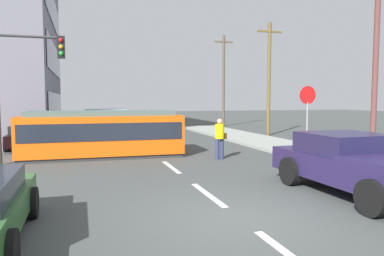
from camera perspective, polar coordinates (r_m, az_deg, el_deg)
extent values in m
plane|color=#404544|center=(17.15, -6.45, -3.77)|extent=(120.00, 120.00, 0.00)
cube|color=#939A90|center=(16.26, 20.77, -4.23)|extent=(3.20, 36.00, 0.14)
cube|color=silver|center=(9.54, 2.49, -10.34)|extent=(0.16, 2.40, 0.01)
cube|color=silver|center=(13.29, -3.28, -6.12)|extent=(0.16, 2.40, 0.01)
cube|color=silver|center=(22.40, -8.95, -1.86)|extent=(0.16, 2.40, 0.01)
cube|color=silver|center=(28.33, -10.64, -0.57)|extent=(0.16, 2.40, 0.01)
cube|color=#2D3847|center=(26.33, -20.55, 3.02)|extent=(0.06, 12.07, 1.92)
cube|color=#2D3847|center=(26.46, -20.74, 9.96)|extent=(0.06, 12.07, 1.92)
cube|color=#2D3847|center=(26.97, -20.94, 16.74)|extent=(0.06, 12.07, 1.92)
cube|color=#E9560D|center=(16.15, -13.88, -0.95)|extent=(6.73, 2.60, 1.62)
cube|color=#2D2D2D|center=(16.25, -13.82, -4.06)|extent=(6.59, 2.47, 0.15)
cube|color=#4A625C|center=(16.09, -13.94, 2.27)|extent=(6.05, 2.21, 0.20)
cube|color=#1E232D|center=(16.13, -13.89, -0.27)|extent=(6.46, 2.63, 0.71)
cube|color=#A3B1C4|center=(22.21, -13.26, 0.79)|extent=(2.70, 5.48, 1.55)
cube|color=black|center=(19.55, -13.06, 0.99)|extent=(2.25, 0.20, 0.93)
cube|color=black|center=(22.19, -13.27, 1.50)|extent=(2.71, 4.67, 0.62)
cylinder|color=black|center=(20.54, -13.10, -1.24)|extent=(2.58, 0.99, 0.90)
cylinder|color=black|center=(23.97, -13.34, -0.45)|extent=(2.58, 0.99, 0.90)
cylinder|color=navy|center=(14.99, 3.99, -3.30)|extent=(0.16, 0.16, 0.85)
cylinder|color=navy|center=(15.06, 4.70, -3.26)|extent=(0.16, 0.16, 0.85)
cylinder|color=yellow|center=(14.95, 4.36, -0.52)|extent=(0.36, 0.36, 0.60)
sphere|color=tan|center=(14.92, 4.37, 1.04)|extent=(0.22, 0.22, 0.22)
cube|color=#59360F|center=(15.09, 5.07, -1.24)|extent=(0.19, 0.22, 0.24)
cube|color=#241B44|center=(10.24, 24.58, -5.88)|extent=(2.11, 5.04, 0.65)
cube|color=#1E1B3D|center=(10.56, 22.66, -2.23)|extent=(1.94, 1.94, 0.55)
cylinder|color=black|center=(10.84, 15.18, -6.55)|extent=(0.30, 0.81, 0.80)
cylinder|color=black|center=(12.05, 23.19, -5.67)|extent=(0.30, 0.81, 0.80)
cylinder|color=black|center=(8.56, 26.44, -9.80)|extent=(0.30, 0.81, 0.80)
cylinder|color=black|center=(8.34, -23.80, -10.66)|extent=(0.22, 0.64, 0.64)
cylinder|color=black|center=(5.93, -26.83, -16.97)|extent=(0.22, 0.64, 0.64)
cube|color=black|center=(20.30, -23.93, -1.39)|extent=(1.92, 4.38, 0.55)
cube|color=black|center=(20.12, -24.02, -0.08)|extent=(1.74, 2.42, 0.40)
cylinder|color=black|center=(21.73, -25.98, -1.61)|extent=(0.23, 0.64, 0.64)
cylinder|color=black|center=(21.54, -21.12, -1.51)|extent=(0.23, 0.64, 0.64)
cylinder|color=black|center=(19.16, -27.06, -2.40)|extent=(0.23, 0.64, 0.64)
cylinder|color=black|center=(18.95, -21.55, -2.30)|extent=(0.23, 0.64, 0.64)
cube|color=maroon|center=(26.81, -22.50, -0.02)|extent=(1.88, 4.38, 0.55)
cube|color=black|center=(26.63, -22.55, 0.97)|extent=(1.72, 2.41, 0.40)
cylinder|color=black|center=(28.22, -24.12, -0.26)|extent=(0.22, 0.64, 0.64)
cylinder|color=black|center=(28.06, -20.36, -0.18)|extent=(0.22, 0.64, 0.64)
cylinder|color=black|center=(25.63, -24.81, -0.72)|extent=(0.22, 0.64, 0.64)
cylinder|color=black|center=(25.45, -20.67, -0.63)|extent=(0.22, 0.64, 0.64)
cylinder|color=gray|center=(16.17, 17.56, -0.02)|extent=(0.07, 0.07, 2.20)
cylinder|color=red|center=(16.13, 17.68, 4.94)|extent=(0.76, 0.04, 0.76)
cylinder|color=#333333|center=(15.29, -24.21, 12.95)|extent=(2.26, 0.10, 0.10)
cube|color=black|center=(15.15, -19.83, 11.82)|extent=(0.28, 0.24, 0.84)
sphere|color=red|center=(15.06, -19.88, 12.83)|extent=(0.16, 0.16, 0.16)
sphere|color=gold|center=(15.02, -19.85, 11.88)|extent=(0.16, 0.16, 0.16)
sphere|color=green|center=(14.99, -19.83, 10.94)|extent=(0.16, 0.16, 0.16)
cylinder|color=brown|center=(18.06, 26.80, 8.42)|extent=(0.24, 0.24, 7.69)
cylinder|color=brown|center=(25.45, 11.96, 7.43)|extent=(0.24, 0.24, 7.63)
cube|color=brown|center=(25.83, 12.08, 14.57)|extent=(1.80, 0.12, 0.12)
cylinder|color=brown|center=(33.78, 4.97, 7.33)|extent=(0.24, 0.24, 8.31)
cube|color=brown|center=(34.15, 5.01, 13.29)|extent=(1.80, 0.12, 0.12)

